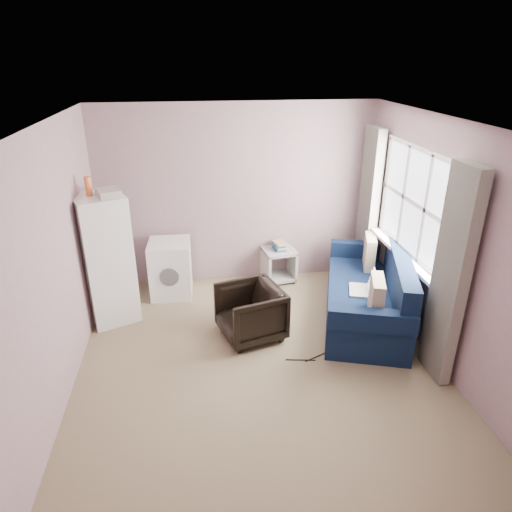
{
  "coord_description": "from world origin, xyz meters",
  "views": [
    {
      "loc": [
        -0.59,
        -3.96,
        3.05
      ],
      "look_at": [
        0.05,
        0.6,
        1.0
      ],
      "focal_mm": 32.0,
      "sensor_mm": 36.0,
      "label": 1
    }
  ],
  "objects_px": {
    "fridge": "(107,259)",
    "side_table": "(279,262)",
    "armchair": "(250,310)",
    "sofa": "(371,295)",
    "washing_machine": "(171,267)"
  },
  "relations": [
    {
      "from": "fridge",
      "to": "sofa",
      "type": "xyz_separation_m",
      "value": [
        3.17,
        -0.48,
        -0.48
      ]
    },
    {
      "from": "sofa",
      "to": "fridge",
      "type": "bearing_deg",
      "value": -171.04
    },
    {
      "from": "armchair",
      "to": "side_table",
      "type": "relative_size",
      "value": 1.15
    },
    {
      "from": "washing_machine",
      "to": "sofa",
      "type": "bearing_deg",
      "value": -20.01
    },
    {
      "from": "washing_machine",
      "to": "side_table",
      "type": "xyz_separation_m",
      "value": [
        1.53,
        0.21,
        -0.12
      ]
    },
    {
      "from": "armchair",
      "to": "sofa",
      "type": "bearing_deg",
      "value": 80.52
    },
    {
      "from": "armchair",
      "to": "side_table",
      "type": "xyz_separation_m",
      "value": [
        0.59,
        1.38,
        -0.06
      ]
    },
    {
      "from": "washing_machine",
      "to": "sofa",
      "type": "relative_size",
      "value": 0.35
    },
    {
      "from": "side_table",
      "to": "washing_machine",
      "type": "bearing_deg",
      "value": -172.2
    },
    {
      "from": "armchair",
      "to": "sofa",
      "type": "xyz_separation_m",
      "value": [
        1.52,
        0.18,
        -0.02
      ]
    },
    {
      "from": "washing_machine",
      "to": "side_table",
      "type": "bearing_deg",
      "value": 9.88
    },
    {
      "from": "fridge",
      "to": "washing_machine",
      "type": "bearing_deg",
      "value": 13.41
    },
    {
      "from": "fridge",
      "to": "sofa",
      "type": "relative_size",
      "value": 0.82
    },
    {
      "from": "fridge",
      "to": "washing_machine",
      "type": "height_order",
      "value": "fridge"
    },
    {
      "from": "fridge",
      "to": "side_table",
      "type": "distance_m",
      "value": 2.41
    }
  ]
}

